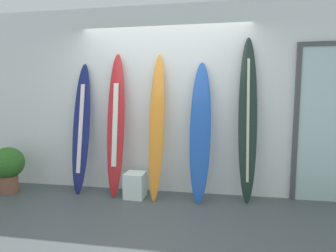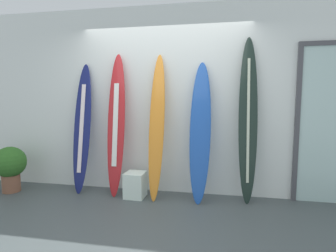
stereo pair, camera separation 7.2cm
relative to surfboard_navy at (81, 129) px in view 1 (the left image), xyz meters
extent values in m
cube|color=#444D4D|center=(1.25, -0.99, -0.99)|extent=(8.00, 8.00, 0.04)
cube|color=silver|center=(1.25, 0.31, 0.43)|extent=(7.20, 0.20, 2.80)
ellipsoid|color=navy|center=(0.00, 0.00, 0.02)|extent=(0.30, 0.40, 1.97)
cube|color=white|center=(0.00, -0.02, 0.02)|extent=(0.08, 0.24, 1.33)
cone|color=black|center=(0.00, -0.10, -0.79)|extent=(0.07, 0.09, 0.11)
ellipsoid|color=red|center=(0.56, -0.03, 0.08)|extent=(0.27, 0.40, 2.10)
cube|color=white|center=(0.56, -0.06, 0.09)|extent=(0.08, 0.20, 1.21)
cone|color=black|center=(0.56, -0.12, -0.78)|extent=(0.07, 0.08, 0.11)
ellipsoid|color=orange|center=(1.18, -0.04, 0.07)|extent=(0.23, 0.48, 2.09)
cone|color=black|center=(1.18, -0.17, -0.78)|extent=(0.07, 0.09, 0.11)
ellipsoid|color=#2152AF|center=(1.80, -0.04, 0.01)|extent=(0.31, 0.47, 1.96)
ellipsoid|color=#1D2C25|center=(2.45, 0.03, 0.17)|extent=(0.27, 0.31, 2.28)
cube|color=beige|center=(2.45, 0.01, 0.17)|extent=(0.04, 0.20, 1.68)
cone|color=black|center=(2.45, -0.04, -0.77)|extent=(0.07, 0.08, 0.11)
cube|color=white|center=(0.87, -0.11, -0.79)|extent=(0.29, 0.29, 0.37)
cube|color=silver|center=(3.61, 0.19, 0.10)|extent=(0.92, 0.02, 2.13)
cube|color=#47474C|center=(3.12, 0.19, 0.10)|extent=(0.06, 0.06, 2.13)
cylinder|color=brown|center=(-1.09, -0.24, -0.84)|extent=(0.26, 0.26, 0.27)
sphere|color=#2F6524|center=(-1.09, -0.24, -0.50)|extent=(0.47, 0.47, 0.47)
camera|label=1|loc=(1.95, -3.71, 0.48)|focal=28.23mm
camera|label=2|loc=(2.02, -3.70, 0.48)|focal=28.23mm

